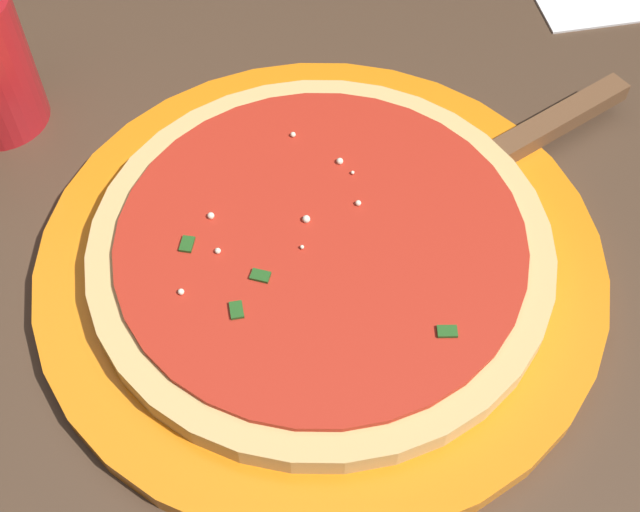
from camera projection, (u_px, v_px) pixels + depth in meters
restaurant_table at (307, 369)px, 0.69m from camera, size 0.85×0.95×0.76m
serving_plate at (320, 267)px, 0.57m from camera, size 0.38×0.38×0.01m
pizza at (320, 252)px, 0.55m from camera, size 0.30×0.30×0.02m
pizza_server at (517, 145)px, 0.61m from camera, size 0.19×0.18×0.01m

